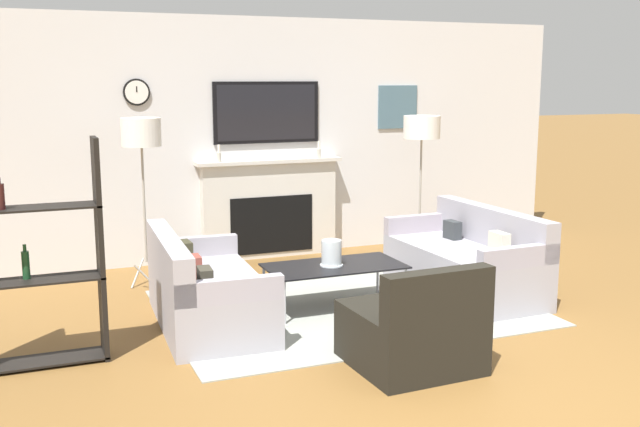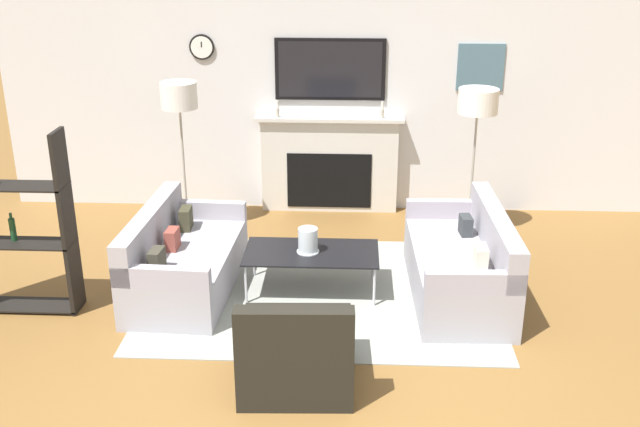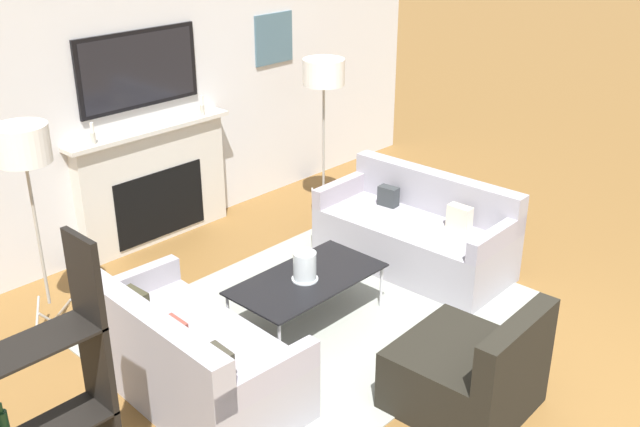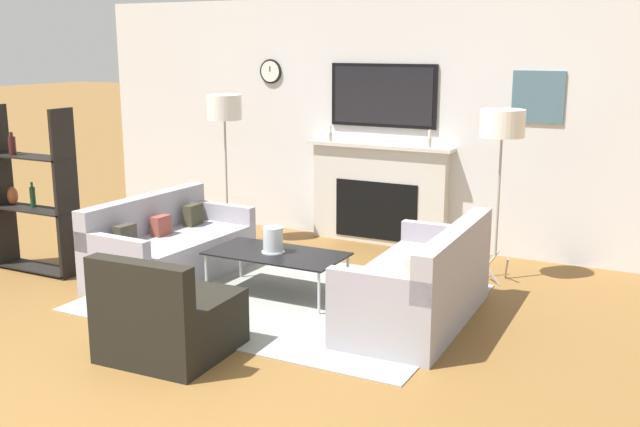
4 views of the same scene
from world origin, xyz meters
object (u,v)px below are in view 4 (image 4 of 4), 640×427
(coffee_table, at_px, (277,255))
(hurricane_candle, at_px, (273,241))
(couch_right, at_px, (420,287))
(floor_lamp_left, at_px, (224,110))
(floor_lamp_right, at_px, (502,126))
(couch_left, at_px, (168,250))
(shelf_unit, at_px, (32,195))
(armchair, at_px, (168,320))

(coffee_table, distance_m, hurricane_candle, 0.13)
(couch_right, distance_m, floor_lamp_left, 3.34)
(coffee_table, xyz_separation_m, floor_lamp_left, (-1.44, 1.34, 1.12))
(coffee_table, distance_m, floor_lamp_right, 2.37)
(couch_left, bearing_deg, couch_right, -0.04)
(floor_lamp_left, bearing_deg, shelf_unit, -120.77)
(armchair, height_order, coffee_table, armchair)
(armchair, relative_size, floor_lamp_left, 0.51)
(floor_lamp_left, distance_m, floor_lamp_right, 3.05)
(couch_right, relative_size, armchair, 2.03)
(couch_left, xyz_separation_m, floor_lamp_right, (2.80, 1.37, 1.19))
(floor_lamp_left, bearing_deg, couch_left, -79.62)
(coffee_table, bearing_deg, couch_left, -178.46)
(armchair, relative_size, floor_lamp_right, 0.52)
(couch_left, bearing_deg, armchair, -51.45)
(couch_left, distance_m, shelf_unit, 1.46)
(couch_left, xyz_separation_m, coffee_table, (1.19, 0.03, 0.10))
(armchair, xyz_separation_m, floor_lamp_right, (1.64, 2.82, 1.21))
(couch_right, height_order, coffee_table, couch_right)
(floor_lamp_right, bearing_deg, floor_lamp_left, 180.00)
(armchair, xyz_separation_m, coffee_table, (0.03, 1.49, 0.11))
(floor_lamp_right, xyz_separation_m, shelf_unit, (-4.11, -1.78, -0.71))
(coffee_table, height_order, hurricane_candle, hurricane_candle)
(couch_right, relative_size, floor_lamp_right, 1.07)
(floor_lamp_left, bearing_deg, hurricane_candle, -43.68)
(hurricane_candle, distance_m, shelf_unit, 2.52)
(floor_lamp_left, bearing_deg, floor_lamp_right, -0.00)
(coffee_table, distance_m, floor_lamp_left, 2.26)
(hurricane_candle, height_order, floor_lamp_right, floor_lamp_right)
(floor_lamp_left, height_order, floor_lamp_right, floor_lamp_left)
(couch_left, height_order, floor_lamp_right, floor_lamp_right)
(couch_right, xyz_separation_m, floor_lamp_left, (-2.80, 1.37, 1.20))
(hurricane_candle, bearing_deg, shelf_unit, -169.97)
(hurricane_candle, relative_size, floor_lamp_left, 0.14)
(couch_right, relative_size, hurricane_candle, 7.52)
(floor_lamp_left, bearing_deg, armchair, -63.45)
(coffee_table, relative_size, hurricane_candle, 5.27)
(floor_lamp_left, xyz_separation_m, shelf_unit, (-1.06, -1.78, -0.73))
(couch_left, bearing_deg, coffee_table, 1.54)
(armchair, xyz_separation_m, floor_lamp_left, (-1.41, 2.82, 1.23))
(coffee_table, bearing_deg, shelf_unit, -169.97)
(couch_left, height_order, couch_right, couch_right)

